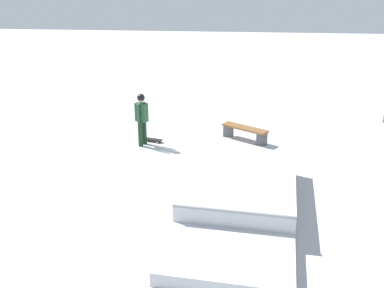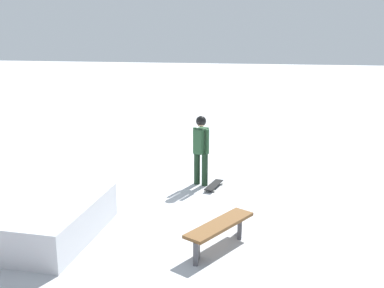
% 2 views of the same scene
% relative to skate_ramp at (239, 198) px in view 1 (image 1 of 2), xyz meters
% --- Properties ---
extents(ground_plane, '(60.00, 60.00, 0.00)m').
position_rel_skate_ramp_xyz_m(ground_plane, '(-1.22, -1.25, -0.32)').
color(ground_plane, '#B7BABF').
extents(skate_ramp, '(5.64, 3.14, 0.74)m').
position_rel_skate_ramp_xyz_m(skate_ramp, '(0.00, 0.00, 0.00)').
color(skate_ramp, silver).
rests_on(skate_ramp, ground).
extents(skater, '(0.41, 0.44, 1.73)m').
position_rel_skate_ramp_xyz_m(skater, '(-3.94, -3.12, 0.69)').
color(skater, black).
rests_on(skater, ground).
extents(skateboard, '(0.42, 0.82, 0.09)m').
position_rel_skate_ramp_xyz_m(skateboard, '(-4.28, -2.91, -0.24)').
color(skateboard, black).
rests_on(skateboard, ground).
extents(park_bench, '(1.20, 1.57, 0.48)m').
position_rel_skate_ramp_xyz_m(park_bench, '(-4.65, 0.20, 0.04)').
color(park_bench, brown).
rests_on(park_bench, ground).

